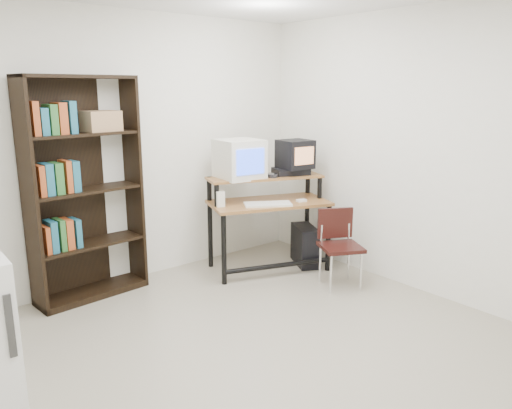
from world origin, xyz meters
TOP-DOWN VIEW (x-y plane):
  - floor at (0.00, 0.00)m, footprint 4.00×4.00m
  - back_wall at (0.00, 2.00)m, footprint 4.00×0.01m
  - right_wall at (2.00, 0.00)m, footprint 0.01×4.00m
  - computer_desk at (1.26, 1.35)m, footprint 1.35×0.98m
  - crt_monitor at (1.04, 1.55)m, footprint 0.47×0.47m
  - vcr at (1.58, 1.35)m, footprint 0.43×0.37m
  - crt_tv at (1.61, 1.32)m, footprint 0.35×0.35m
  - cd_spindle at (1.31, 1.34)m, footprint 0.13×0.13m
  - keyboard at (1.13, 1.21)m, footprint 0.51×0.42m
  - mousepad at (1.52, 1.10)m, footprint 0.28×0.27m
  - mouse at (1.51, 1.11)m, footprint 0.11×0.08m
  - desk_speaker at (0.72, 1.46)m, footprint 0.10×0.09m
  - pc_tower at (1.65, 1.19)m, footprint 0.38×0.49m
  - school_chair at (1.49, 0.57)m, footprint 0.50×0.50m
  - bookshelf at (-0.49, 1.86)m, footprint 1.02×0.42m
  - wall_outlet at (1.99, 1.15)m, footprint 0.02×0.08m

SIDE VIEW (x-z plane):
  - floor at x=0.00m, z-range -0.01..0.00m
  - pc_tower at x=1.65m, z-range 0.00..0.42m
  - wall_outlet at x=1.99m, z-range 0.24..0.36m
  - school_chair at x=1.49m, z-range 0.08..0.83m
  - computer_desk at x=1.26m, z-range 0.20..1.18m
  - mousepad at x=1.52m, z-range 0.72..0.73m
  - keyboard at x=1.13m, z-range 0.72..0.75m
  - mouse at x=1.51m, z-range 0.73..0.76m
  - desk_speaker at x=0.72m, z-range 0.72..0.89m
  - cd_spindle at x=1.31m, z-range 0.97..1.02m
  - vcr at x=1.58m, z-range 0.97..1.05m
  - bookshelf at x=-0.49m, z-range 0.02..2.01m
  - crt_monitor at x=1.04m, z-range 0.97..1.37m
  - crt_tv at x=1.61m, z-range 1.05..1.35m
  - back_wall at x=0.00m, z-range 0.00..2.60m
  - right_wall at x=2.00m, z-range 0.00..2.60m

